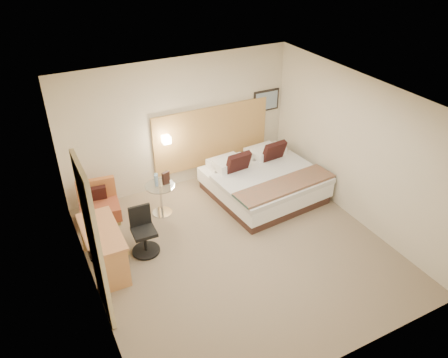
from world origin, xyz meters
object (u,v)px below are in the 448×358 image
side_table (161,198)px  desk (103,238)px  lounge_chair (99,205)px  desk_chair (144,234)px  bed (263,181)px

side_table → desk: desk is taller
lounge_chair → side_table: bearing=-18.7°
desk_chair → lounge_chair: bearing=109.5°
lounge_chair → desk: (-0.22, -1.39, 0.30)m
bed → desk_chair: bearing=-168.4°
lounge_chair → desk_chair: (0.45, -1.27, 0.05)m
lounge_chair → desk_chair: size_ratio=0.93×
bed → side_table: bed is taller
bed → side_table: 2.09m
bed → desk: bed is taller
lounge_chair → side_table: lounge_chair is taller
lounge_chair → desk: desk is taller
side_table → desk: (-1.31, -1.02, 0.25)m
lounge_chair → side_table: (1.09, -0.37, 0.05)m
bed → side_table: bearing=170.4°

